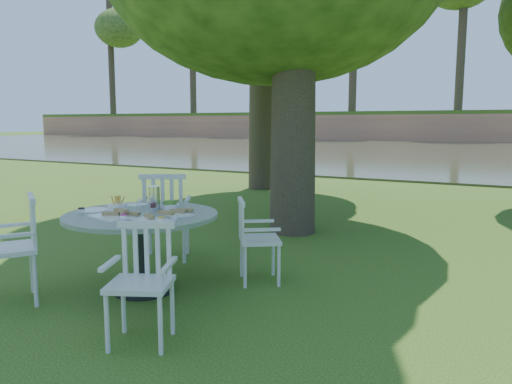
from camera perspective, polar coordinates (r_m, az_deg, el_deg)
ground at (r=5.35m, az=-1.04°, el=-9.31°), size 140.00×140.00×0.00m
table at (r=4.78m, az=-12.93°, el=-4.06°), size 1.42×1.42×0.75m
chair_ne at (r=4.97m, az=-0.53°, el=-4.82°), size 0.57×0.57×0.83m
chair_nw at (r=5.78m, az=-10.41°, el=-2.04°), size 0.69×0.68×1.02m
chair_sw at (r=4.89m, az=-25.37°, el=-5.02°), size 0.65×0.64×0.95m
chair_se at (r=3.78m, az=-12.76°, el=-8.96°), size 0.56×0.55×0.86m
tableware at (r=4.82m, az=-13.22°, el=-1.73°), size 1.16×0.89×0.23m
river at (r=27.60m, az=23.49°, el=4.04°), size 100.00×28.00×0.12m
far_bank at (r=45.96m, az=26.59°, el=14.25°), size 100.00×18.00×15.20m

